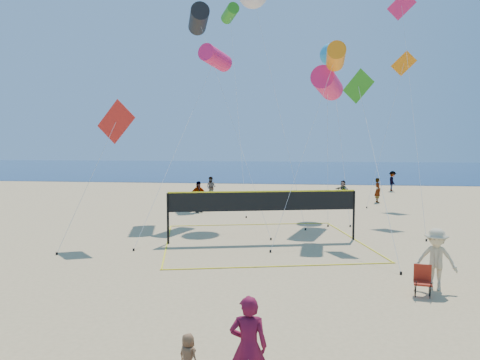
# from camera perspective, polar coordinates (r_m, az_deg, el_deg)

# --- Properties ---
(ground) EXTENTS (120.00, 120.00, 0.00)m
(ground) POSITION_cam_1_polar(r_m,az_deg,el_deg) (11.03, 3.83, -18.80)
(ground) COLOR tan
(ground) RESTS_ON ground
(ocean) EXTENTS (140.00, 50.00, 0.03)m
(ocean) POSITION_cam_1_polar(r_m,az_deg,el_deg) (72.23, 6.55, 1.34)
(ocean) COLOR navy
(ocean) RESTS_ON ground
(woman) EXTENTS (0.68, 0.47, 1.80)m
(woman) POSITION_cam_1_polar(r_m,az_deg,el_deg) (8.50, 1.04, -19.67)
(woman) COLOR maroon
(woman) RESTS_ON ground
(toddler) EXTENTS (0.44, 0.39, 0.75)m
(toddler) POSITION_cam_1_polar(r_m,az_deg,el_deg) (8.04, -6.35, -20.61)
(toddler) COLOR brown
(toddler) RESTS_ON seawall
(bystander_b) EXTENTS (1.34, 1.02, 1.84)m
(bystander_b) POSITION_cam_1_polar(r_m,az_deg,el_deg) (15.16, 22.78, -8.90)
(bystander_b) COLOR #CBB687
(bystander_b) RESTS_ON ground
(far_person_0) EXTENTS (1.19, 1.03, 1.92)m
(far_person_0) POSITION_cam_1_polar(r_m,az_deg,el_deg) (28.88, -5.12, -2.04)
(far_person_0) COLOR gray
(far_person_0) RESTS_ON ground
(far_person_1) EXTENTS (1.14, 1.35, 1.46)m
(far_person_1) POSITION_cam_1_polar(r_m,az_deg,el_deg) (35.60, 12.44, -1.21)
(far_person_1) COLOR gray
(far_person_1) RESTS_ON ground
(far_person_2) EXTENTS (0.53, 0.71, 1.76)m
(far_person_2) POSITION_cam_1_polar(r_m,az_deg,el_deg) (34.64, 16.44, -1.21)
(far_person_2) COLOR gray
(far_person_2) RESTS_ON ground
(far_person_3) EXTENTS (0.91, 0.78, 1.61)m
(far_person_3) POSITION_cam_1_polar(r_m,az_deg,el_deg) (36.29, -3.54, -0.87)
(far_person_3) COLOR gray
(far_person_3) RESTS_ON ground
(far_person_4) EXTENTS (0.67, 1.14, 1.76)m
(far_person_4) POSITION_cam_1_polar(r_m,az_deg,el_deg) (42.79, 18.09, -0.13)
(far_person_4) COLOR gray
(far_person_4) RESTS_ON ground
(camp_chair) EXTENTS (0.55, 0.66, 0.99)m
(camp_chair) POSITION_cam_1_polar(r_m,az_deg,el_deg) (14.54, 21.37, -11.16)
(camp_chair) COLOR maroon
(camp_chair) RESTS_ON ground
(volleyball_net) EXTENTS (10.05, 9.94, 2.24)m
(volleyball_net) POSITION_cam_1_polar(r_m,az_deg,el_deg) (20.39, 2.80, -3.33)
(volleyball_net) COLOR black
(volleyball_net) RESTS_ON ground
(kite_0) EXTENTS (2.73, 9.97, 9.70)m
(kite_0) POSITION_cam_1_polar(r_m,az_deg,el_deg) (27.22, -3.01, 14.63)
(kite_0) COLOR #E81C5E
(kite_0) RESTS_ON ground
(kite_1) EXTENTS (5.70, 8.86, 12.31)m
(kite_1) POSITION_cam_1_polar(r_m,az_deg,el_deg) (29.40, -5.07, 18.94)
(kite_1) COLOR black
(kite_1) RESTS_ON ground
(kite_2) EXTENTS (3.33, 6.21, 9.02)m
(kite_2) POSITION_cam_1_polar(r_m,az_deg,el_deg) (23.68, 11.59, 14.51)
(kite_2) COLOR orange
(kite_2) RESTS_ON ground
(kite_3) EXTENTS (2.41, 3.03, 6.19)m
(kite_3) POSITION_cam_1_polar(r_m,az_deg,el_deg) (20.98, -15.06, 6.43)
(kite_3) COLOR red
(kite_3) RESTS_ON ground
(kite_4) EXTENTS (1.44, 6.55, 7.61)m
(kite_4) POSITION_cam_1_polar(r_m,az_deg,el_deg) (21.61, 14.44, 10.06)
(kite_4) COLOR #2F8D1B
(kite_4) RESTS_ON ground
(kite_5) EXTENTS (1.71, 9.04, 13.37)m
(kite_5) POSITION_cam_1_polar(r_m,az_deg,el_deg) (30.84, 19.24, 18.24)
(kite_5) COLOR #EF215E
(kite_5) RESTS_ON ground
(kite_7) EXTENTS (1.80, 6.59, 10.38)m
(kite_7) POSITION_cam_1_polar(r_m,az_deg,el_deg) (30.30, 11.03, 14.78)
(kite_7) COLOR #2294CF
(kite_7) RESTS_ON ground
(kite_8) EXTENTS (3.04, 9.95, 14.35)m
(kite_8) POSITION_cam_1_polar(r_m,az_deg,el_deg) (36.63, -1.23, 19.63)
(kite_8) COLOR #2F8D1B
(kite_8) RESTS_ON ground
(kite_9) EXTENTS (3.58, 3.12, 10.57)m
(kite_9) POSITION_cam_1_polar(r_m,az_deg,el_deg) (34.83, 19.14, 12.49)
(kite_9) COLOR orange
(kite_9) RESTS_ON ground
(kite_10) EXTENTS (1.95, 3.54, 8.30)m
(kite_10) POSITION_cam_1_polar(r_m,az_deg,el_deg) (26.21, 10.60, 11.48)
(kite_10) COLOR #E81C5E
(kite_10) RESTS_ON ground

